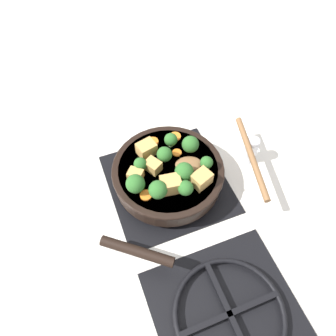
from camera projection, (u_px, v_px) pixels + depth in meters
The scene contains 24 objects.
ground_plane at pixel (168, 184), 0.90m from camera, with size 2.40×2.40×0.00m, color white.
front_burner_grate at pixel (168, 182), 0.89m from camera, with size 0.31×0.31×0.03m.
rear_burner_grate at pixel (229, 315), 0.70m from camera, with size 0.31×0.31×0.03m.
skillet_pan at pixel (168, 174), 0.85m from camera, with size 0.36×0.38×0.05m.
wooden_spoon at pixel (226, 160), 0.84m from camera, with size 0.24×0.26×0.02m.
tofu_cube_center_large at pixel (171, 184), 0.78m from camera, with size 0.05×0.04×0.04m, color tan.
tofu_cube_near_handle at pixel (153, 166), 0.82m from camera, with size 0.04×0.03×0.03m, color tan.
tofu_cube_east_chunk at pixel (136, 176), 0.80m from camera, with size 0.04×0.03×0.03m, color tan.
tofu_cube_west_chunk at pixel (147, 149), 0.85m from camera, with size 0.05×0.04×0.04m, color tan.
tofu_cube_back_piece at pixel (201, 179), 0.79m from camera, with size 0.05×0.04×0.04m, color tan.
broccoli_floret_near_spoon at pixel (190, 144), 0.84m from camera, with size 0.04×0.04×0.05m.
broccoli_floret_center_top at pixel (158, 190), 0.76m from camera, with size 0.05×0.05×0.05m.
broccoli_floret_east_rim at pixel (135, 184), 0.77m from camera, with size 0.05×0.05×0.05m.
broccoli_floret_west_rim at pixel (184, 172), 0.79m from camera, with size 0.05×0.05×0.05m.
broccoli_floret_north_edge at pixel (206, 163), 0.81m from camera, with size 0.03×0.03×0.04m.
broccoli_floret_south_cluster at pixel (140, 164), 0.81m from camera, with size 0.03×0.03×0.04m.
broccoli_floret_mid_floret at pixel (171, 140), 0.86m from camera, with size 0.03×0.03×0.04m.
broccoli_floret_small_inner at pixel (186, 188), 0.77m from camera, with size 0.04×0.04×0.04m.
broccoli_floret_tall_stem at pixel (165, 154), 0.83m from camera, with size 0.04×0.04×0.05m.
carrot_slice_orange_thin at pixel (153, 142), 0.88m from camera, with size 0.03×0.03×0.01m, color orange.
carrot_slice_near_center at pixel (146, 195), 0.79m from camera, with size 0.03×0.03×0.01m, color orange.
carrot_slice_edge_slice at pixel (175, 137), 0.89m from camera, with size 0.03×0.03×0.01m, color orange.
carrot_slice_under_broccoli at pixel (177, 153), 0.86m from camera, with size 0.02×0.02×0.01m, color orange.
salt_shaker at pixel (251, 150), 0.91m from camera, with size 0.04×0.04×0.09m.
Camera 1 is at (0.17, 0.44, 0.76)m, focal length 35.00 mm.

